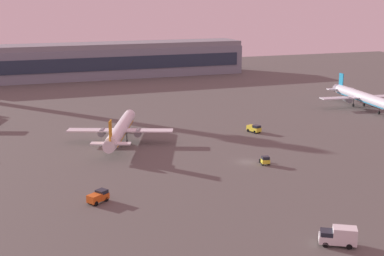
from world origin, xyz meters
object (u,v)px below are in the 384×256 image
(airplane_far_stand, at_px, (120,130))
(airplane_taxiway_distant, at_px, (362,97))
(catering_truck, at_px, (339,236))
(cargo_loader, at_px, (254,128))
(pushback_tug, at_px, (265,160))
(maintenance_van, at_px, (98,197))

(airplane_far_stand, xyz_separation_m, airplane_taxiway_distant, (89.47, 16.04, 0.28))
(airplane_taxiway_distant, xyz_separation_m, catering_truck, (-71.63, -87.40, -2.18))
(catering_truck, bearing_deg, cargo_loader, 14.79)
(airplane_taxiway_distant, distance_m, pushback_tug, 78.40)
(cargo_loader, height_order, maintenance_van, same)
(airplane_far_stand, distance_m, cargo_loader, 38.28)
(pushback_tug, bearing_deg, catering_truck, 89.18)
(catering_truck, bearing_deg, pushback_tug, 18.90)
(airplane_far_stand, xyz_separation_m, cargo_loader, (38.11, -2.70, -2.30))
(catering_truck, bearing_deg, airplane_far_stand, 45.27)
(airplane_far_stand, distance_m, maintenance_van, 42.94)
(airplane_far_stand, bearing_deg, pushback_tug, -27.33)
(airplane_far_stand, bearing_deg, cargo_loader, 17.75)
(cargo_loader, bearing_deg, catering_truck, 54.96)
(maintenance_van, bearing_deg, catering_truck, 11.73)
(cargo_loader, distance_m, pushback_tug, 30.38)
(catering_truck, distance_m, maintenance_van, 43.95)
(cargo_loader, xyz_separation_m, maintenance_van, (-51.72, -37.96, 0.00))
(pushback_tug, bearing_deg, maintenance_van, 25.20)
(airplane_taxiway_distant, xyz_separation_m, cargo_loader, (-51.35, -18.73, -2.58))
(airplane_far_stand, xyz_separation_m, maintenance_van, (-13.60, -40.66, -2.30))
(airplane_far_stand, height_order, pushback_tug, airplane_far_stand)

